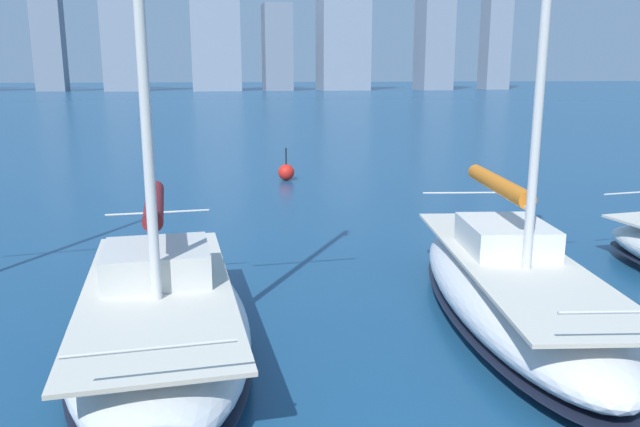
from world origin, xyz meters
The scene contains 4 objects.
city_skyline centered at (2.82, -160.37, 20.04)m, with size 167.97×17.62×53.52m.
sailboat_orange centered at (-3.59, -6.75, 0.70)m, with size 3.84×8.76×10.34m.
sailboat_maroon centered at (2.77, -6.58, 0.67)m, with size 3.20×7.69×9.47m.
channel_buoy centered at (-1.68, -23.10, 0.36)m, with size 0.70×0.70×1.40m.
Camera 1 is at (2.03, 3.36, 4.57)m, focal length 35.00 mm.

